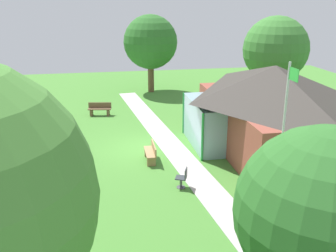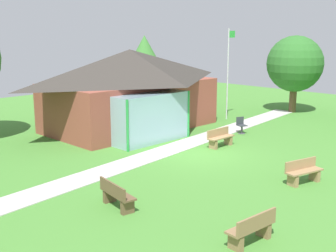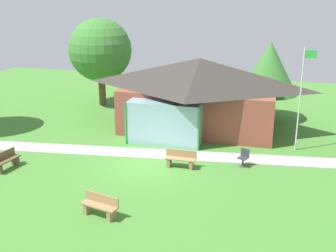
# 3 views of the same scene
# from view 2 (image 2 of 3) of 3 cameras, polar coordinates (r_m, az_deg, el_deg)

# --- Properties ---
(ground_plane) EXTENTS (44.00, 44.00, 0.00)m
(ground_plane) POSITION_cam_2_polar(r_m,az_deg,el_deg) (19.43, 4.09, -3.64)
(ground_plane) COLOR #478433
(pavilion) EXTENTS (9.95, 6.77, 4.32)m
(pavilion) POSITION_cam_2_polar(r_m,az_deg,el_deg) (24.14, -4.79, 4.96)
(pavilion) COLOR brown
(pavilion) RESTS_ON ground_plane
(footpath) EXTENTS (24.36, 3.97, 0.03)m
(footpath) POSITION_cam_2_polar(r_m,az_deg,el_deg) (20.37, 0.96, -2.81)
(footpath) COLOR #BCB7B2
(footpath) RESTS_ON ground_plane
(flagpole) EXTENTS (0.64, 0.08, 5.45)m
(flagpole) POSITION_cam_2_polar(r_m,az_deg,el_deg) (26.77, 7.80, 7.24)
(flagpole) COLOR silver
(flagpole) RESTS_ON ground_plane
(bench_mid_left) EXTENTS (0.68, 1.55, 0.84)m
(bench_mid_left) POSITION_cam_2_polar(r_m,az_deg,el_deg) (13.65, -6.68, -8.94)
(bench_mid_left) COLOR brown
(bench_mid_left) RESTS_ON ground_plane
(bench_front_left) EXTENTS (1.53, 0.56, 0.84)m
(bench_front_left) POSITION_cam_2_polar(r_m,az_deg,el_deg) (11.63, 10.83, -13.00)
(bench_front_left) COLOR olive
(bench_front_left) RESTS_ON ground_plane
(bench_front_center) EXTENTS (1.56, 0.80, 0.84)m
(bench_front_center) POSITION_cam_2_polar(r_m,az_deg,el_deg) (16.40, 17.13, -5.75)
(bench_front_center) COLOR #9E7A51
(bench_front_center) RESTS_ON ground_plane
(bench_rear_near_path) EXTENTS (1.51, 0.47, 0.84)m
(bench_rear_near_path) POSITION_cam_2_polar(r_m,az_deg,el_deg) (20.66, 6.77, -1.57)
(bench_rear_near_path) COLOR #9E7A51
(bench_rear_near_path) RESTS_ON ground_plane
(patio_chair_lawn_spare) EXTENTS (0.57, 0.57, 0.86)m
(patio_chair_lawn_spare) POSITION_cam_2_polar(r_m,az_deg,el_deg) (23.46, 9.48, 0.05)
(patio_chair_lawn_spare) COLOR #33383D
(patio_chair_lawn_spare) RESTS_ON ground_plane
(tree_east_hedge) EXTENTS (3.65, 3.65, 5.02)m
(tree_east_hedge) POSITION_cam_2_polar(r_m,az_deg,el_deg) (30.05, 16.14, 7.73)
(tree_east_hedge) COLOR brown
(tree_east_hedge) RESTS_ON ground_plane
(tree_behind_pavilion_right) EXTENTS (3.69, 3.69, 5.02)m
(tree_behind_pavilion_right) POSITION_cam_2_polar(r_m,az_deg,el_deg) (29.15, -3.05, 8.38)
(tree_behind_pavilion_right) COLOR brown
(tree_behind_pavilion_right) RESTS_ON ground_plane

